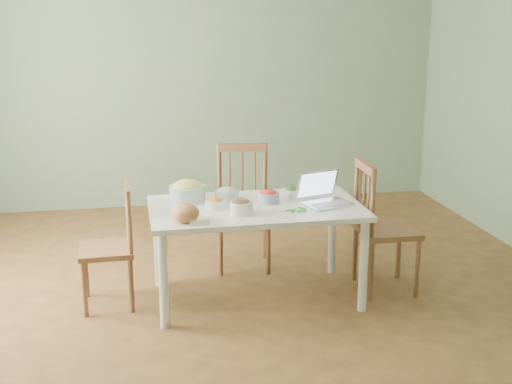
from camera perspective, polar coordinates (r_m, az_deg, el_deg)
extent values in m
cube|color=#452717|center=(4.89, -1.21, -8.95)|extent=(5.00, 5.00, 0.00)
cube|color=gray|center=(6.97, -4.83, 9.84)|extent=(5.00, 0.00, 2.70)
cube|color=gray|center=(2.14, 10.07, -2.94)|extent=(5.00, 0.00, 2.70)
ellipsoid|color=#B26C34|center=(4.31, -6.06, -1.80)|extent=(0.20, 0.20, 0.12)
cube|color=#F3EFBC|center=(4.26, -4.82, -2.58)|extent=(0.12, 0.05, 0.03)
cylinder|color=#CFBD8D|center=(5.01, 3.39, 0.11)|extent=(0.22, 0.22, 0.02)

